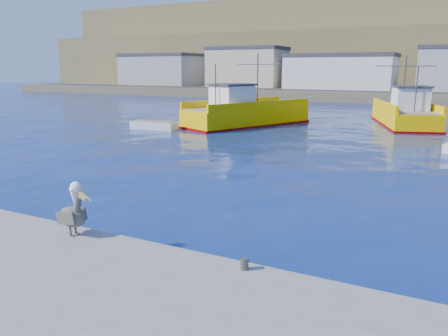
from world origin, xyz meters
name	(u,v)px	position (x,y,z in m)	size (l,w,h in m)	color
ground	(206,226)	(0.00, 0.00, 0.00)	(260.00, 260.00, 0.00)	#071859
dock_bollards	(164,246)	(0.60, -3.40, 0.65)	(36.20, 0.20, 0.30)	#4C4C4C
far_shore	(420,52)	(0.00, 109.20, 8.98)	(200.00, 81.00, 24.00)	brown
trawler_yellow_a	(245,113)	(-9.90, 25.44, 1.13)	(9.30, 13.58, 6.73)	#FAC000
trawler_yellow_b	(405,114)	(3.71, 31.99, 1.06)	(7.37, 12.40, 6.57)	#FAC000
skiff_left	(154,126)	(-15.90, 19.11, 0.29)	(4.26, 1.84, 0.90)	silver
pelican	(73,212)	(-2.43, -3.62, 1.21)	(1.35, 0.56, 1.67)	#595451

